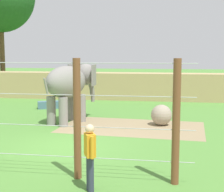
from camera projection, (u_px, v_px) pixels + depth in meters
ground_plane at (68, 146)px, 12.31m from camera, size 120.00×120.00×0.00m
dirt_patch at (132, 127)px, 15.48m from camera, size 6.67×4.25×0.01m
embankment_wall at (118, 86)px, 24.80m from camera, size 36.00×1.80×1.92m
elephant at (70, 84)px, 16.40m from camera, size 2.39×3.56×2.82m
enrichment_ball at (161, 115)px, 15.83m from camera, size 0.97×0.97×0.97m
cable_fence at (33, 118)px, 9.19m from camera, size 8.52×0.20×3.24m
zookeeper at (90, 154)px, 8.23m from camera, size 0.39×0.55×1.67m
feed_trough at (50, 105)px, 20.66m from camera, size 1.48×1.03×0.44m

